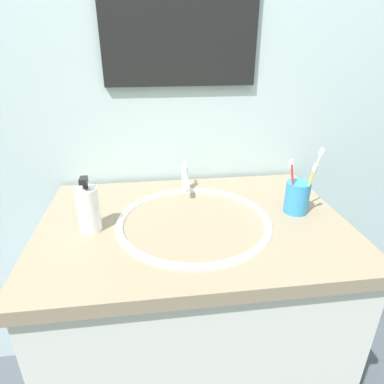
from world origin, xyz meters
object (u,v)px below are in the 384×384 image
object	(u,v)px
toothbrush_white	(312,175)
toothbrush_red	(292,183)
faucet	(185,179)
soap_dispenser	(89,209)
toothbrush_cup	(297,197)
toothbrush_yellow	(309,186)

from	to	relation	value
toothbrush_white	toothbrush_red	size ratio (longest dim) A/B	1.13
faucet	toothbrush_red	distance (m)	0.39
faucet	soap_dispenser	xyz separation A→B (m)	(-0.31, -0.24, 0.02)
toothbrush_cup	toothbrush_yellow	xyz separation A→B (m)	(0.02, -0.03, 0.05)
faucet	toothbrush_yellow	xyz separation A→B (m)	(0.36, -0.24, 0.05)
faucet	toothbrush_red	size ratio (longest dim) A/B	0.78
toothbrush_white	toothbrush_red	xyz separation A→B (m)	(-0.08, -0.03, -0.01)
toothbrush_white	faucet	bearing A→B (deg)	154.55
soap_dispenser	faucet	bearing A→B (deg)	37.53
toothbrush_white	toothbrush_red	world-z (taller)	toothbrush_white
toothbrush_cup	toothbrush_yellow	size ratio (longest dim) A/B	0.60
toothbrush_cup	soap_dispenser	world-z (taller)	soap_dispenser
faucet	soap_dispenser	bearing A→B (deg)	-142.47
faucet	soap_dispenser	distance (m)	0.39
toothbrush_white	toothbrush_cup	bearing A→B (deg)	-158.83
toothbrush_white	soap_dispenser	world-z (taller)	toothbrush_white
faucet	soap_dispenser	world-z (taller)	soap_dispenser
toothbrush_red	soap_dispenser	world-z (taller)	toothbrush_red
toothbrush_cup	toothbrush_white	xyz separation A→B (m)	(0.05, 0.02, 0.07)
faucet	toothbrush_cup	world-z (taller)	faucet
toothbrush_yellow	toothbrush_red	xyz separation A→B (m)	(-0.05, 0.02, 0.00)
toothbrush_white	toothbrush_red	distance (m)	0.09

